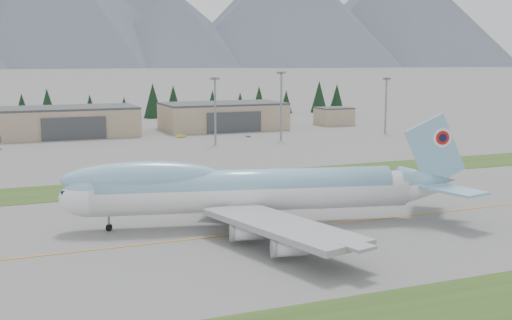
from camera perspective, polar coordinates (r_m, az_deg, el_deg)
name	(u,v)px	position (r m, az deg, el deg)	size (l,w,h in m)	color
ground	(266,231)	(106.79, 0.86, -6.36)	(7000.00, 7000.00, 0.00)	#626260
grass_strip_near	(399,315)	(75.15, 12.60, -13.33)	(400.00, 14.00, 0.08)	#304B1A
grass_strip_far	(189,183)	(148.17, -5.96, -2.06)	(400.00, 18.00, 0.08)	#304B1A
taxiway_line_main	(266,231)	(106.79, 0.86, -6.36)	(400.00, 0.40, 0.02)	orange
boeing_747_freighter	(248,189)	(109.46, -0.71, -2.64)	(71.68, 60.10, 18.82)	white
hangar_center	(70,121)	(247.01, -16.22, 3.32)	(48.00, 26.60, 10.80)	gray
hangar_right	(223,116)	(260.11, -2.94, 3.93)	(48.00, 26.60, 10.80)	gray
control_shed	(334,116)	(279.01, 6.95, 3.89)	(14.00, 12.00, 7.60)	gray
floodlight_masts	(146,98)	(209.44, -9.79, 5.46)	(189.61, 9.54, 24.37)	gray
service_vehicle_b	(181,138)	(233.91, -6.65, 1.99)	(1.33, 3.79, 1.25)	gold
service_vehicle_c	(248,137)	(234.92, -0.71, 2.08)	(1.49, 3.67, 1.06)	#B3B2B7
conifer_belt	(99,104)	(310.71, -13.79, 4.87)	(274.01, 15.85, 16.86)	black
mountain_ridge_rear	(31,5)	(3008.40, -19.34, 12.86)	(4493.64, 1040.49, 520.25)	#454B5C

